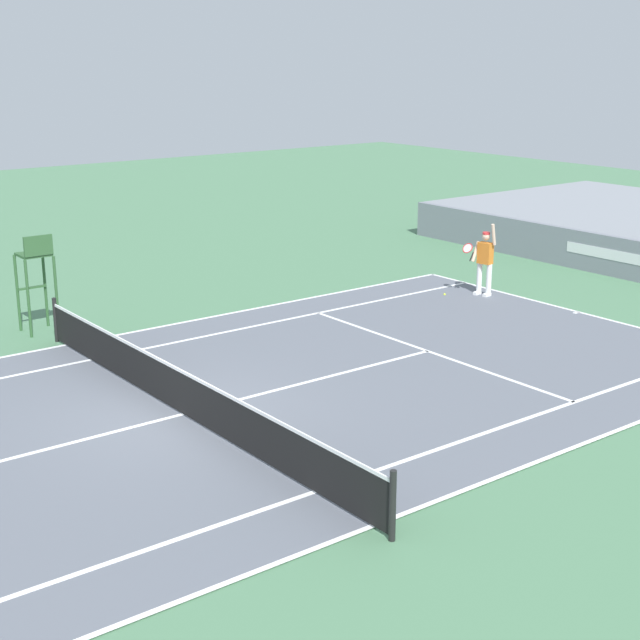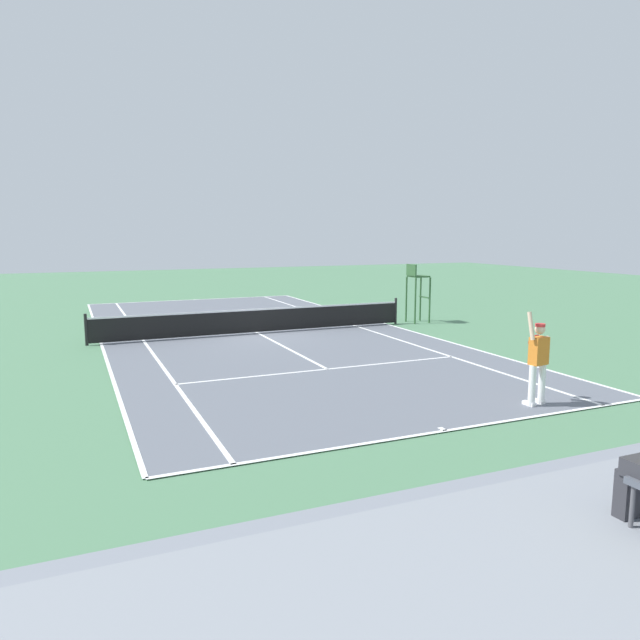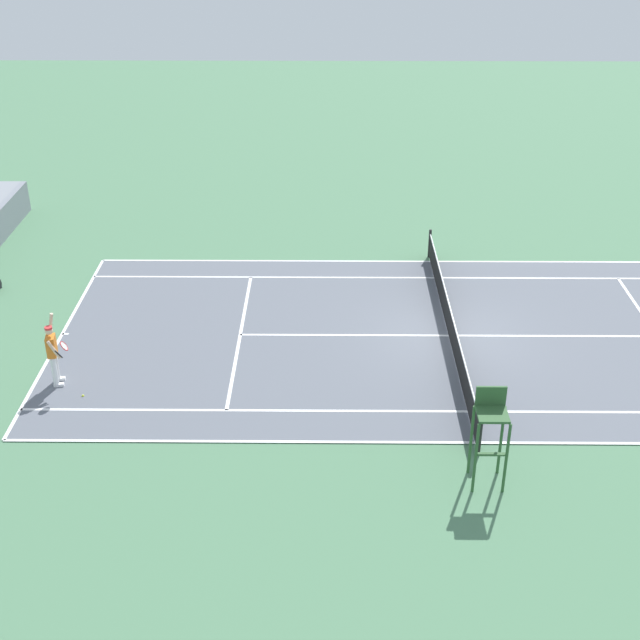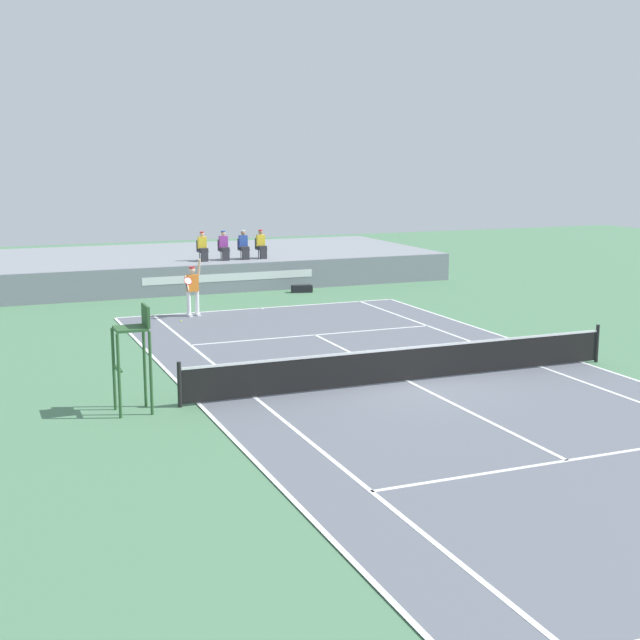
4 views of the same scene
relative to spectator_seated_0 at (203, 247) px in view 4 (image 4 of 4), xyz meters
The scene contains 13 objects.
ground_plane 17.69m from the spectator_seated_0, 87.57° to the right, with size 80.00×80.00×0.00m, color #4C7A56.
court 17.69m from the spectator_seated_0, 87.57° to the right, with size 11.08×23.88×0.03m.
net 17.65m from the spectator_seated_0, 87.57° to the right, with size 11.98×0.10×1.07m.
barrier_wall 2.01m from the spectator_seated_0, 62.08° to the right, with size 21.20×0.25×1.23m.
bleacher_platform 3.86m from the spectator_seated_0, 78.21° to the left, with size 21.20×9.74×1.23m, color gray.
spectator_seated_0 is the anchor object (origin of this frame).
spectator_seated_1 0.95m from the spectator_seated_0, ahead, with size 0.44×0.60×1.27m.
spectator_seated_2 1.85m from the spectator_seated_0, ahead, with size 0.44×0.60×1.27m.
spectator_seated_3 2.66m from the spectator_seated_0, ahead, with size 0.44×0.60×1.27m.
tennis_player 6.72m from the spectator_seated_0, 107.99° to the right, with size 0.75×0.71×2.08m.
tennis_ball 7.90m from the spectator_seated_0, 110.64° to the right, with size 0.07×0.07×0.07m, color #D1E533.
umpire_chair 18.64m from the spectator_seated_0, 109.39° to the right, with size 0.77×0.77×2.44m.
equipment_bag 4.71m from the spectator_seated_0, 34.67° to the right, with size 0.95×0.52×0.32m.
Camera 4 is at (-10.31, -19.26, 5.70)m, focal length 49.18 mm.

